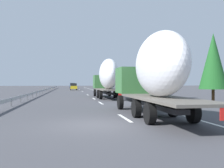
# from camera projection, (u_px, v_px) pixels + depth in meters

# --- Properties ---
(ground_plane) EXTENTS (260.00, 260.00, 0.00)m
(ground_plane) POSITION_uv_depth(u_px,v_px,m) (75.00, 93.00, 51.08)
(ground_plane) COLOR #424247
(lane_stripe_0) EXTENTS (3.20, 0.20, 0.01)m
(lane_stripe_0) POSITION_uv_depth(u_px,v_px,m) (125.00, 118.00, 13.94)
(lane_stripe_0) COLOR white
(lane_stripe_0) RESTS_ON ground_plane
(lane_stripe_1) EXTENTS (3.20, 0.20, 0.01)m
(lane_stripe_1) POSITION_uv_depth(u_px,v_px,m) (101.00, 103.00, 24.41)
(lane_stripe_1) COLOR white
(lane_stripe_1) RESTS_ON ground_plane
(lane_stripe_2) EXTENTS (3.20, 0.20, 0.01)m
(lane_stripe_2) POSITION_uv_depth(u_px,v_px,m) (94.00, 99.00, 31.15)
(lane_stripe_2) COLOR white
(lane_stripe_2) RESTS_ON ground_plane
(lane_stripe_3) EXTENTS (3.20, 0.20, 0.01)m
(lane_stripe_3) POSITION_uv_depth(u_px,v_px,m) (88.00, 95.00, 41.42)
(lane_stripe_3) COLOR white
(lane_stripe_3) RESTS_ON ground_plane
(lane_stripe_4) EXTENTS (3.20, 0.20, 0.01)m
(lane_stripe_4) POSITION_uv_depth(u_px,v_px,m) (82.00, 92.00, 57.24)
(lane_stripe_4) COLOR white
(lane_stripe_4) RESTS_ON ground_plane
(lane_stripe_5) EXTENTS (3.20, 0.20, 0.01)m
(lane_stripe_5) POSITION_uv_depth(u_px,v_px,m) (82.00, 91.00, 59.68)
(lane_stripe_5) COLOR white
(lane_stripe_5) RESTS_ON ground_plane
(lane_stripe_6) EXTENTS (3.20, 0.20, 0.01)m
(lane_stripe_6) POSITION_uv_depth(u_px,v_px,m) (79.00, 90.00, 74.45)
(lane_stripe_6) COLOR white
(lane_stripe_6) RESTS_ON ground_plane
(edge_line_right) EXTENTS (110.00, 0.20, 0.01)m
(edge_line_right) POSITION_uv_depth(u_px,v_px,m) (99.00, 92.00, 56.94)
(edge_line_right) COLOR white
(edge_line_right) RESTS_ON ground_plane
(truck_lead) EXTENTS (12.65, 2.55, 4.96)m
(truck_lead) POSITION_uv_depth(u_px,v_px,m) (107.00, 77.00, 32.24)
(truck_lead) COLOR #387038
(truck_lead) RESTS_ON ground_plane
(truck_trailing) EXTENTS (12.56, 2.55, 4.73)m
(truck_trailing) POSITION_uv_depth(u_px,v_px,m) (153.00, 72.00, 14.61)
(truck_trailing) COLOR #387038
(truck_trailing) RESTS_ON ground_plane
(car_yellow_coupe) EXTENTS (4.14, 1.87, 1.88)m
(car_yellow_coupe) POSITION_uv_depth(u_px,v_px,m) (74.00, 87.00, 69.70)
(car_yellow_coupe) COLOR gold
(car_yellow_coupe) RESTS_ON ground_plane
(car_blue_sedan) EXTENTS (4.04, 1.91, 1.96)m
(car_blue_sedan) POSITION_uv_depth(u_px,v_px,m) (72.00, 86.00, 90.72)
(car_blue_sedan) COLOR #28479E
(car_blue_sedan) RESTS_ON ground_plane
(road_sign) EXTENTS (0.10, 0.90, 3.10)m
(road_sign) POSITION_uv_depth(u_px,v_px,m) (108.00, 82.00, 51.20)
(road_sign) COLOR gray
(road_sign) RESTS_ON ground_plane
(tree_0) EXTENTS (3.05, 3.05, 6.14)m
(tree_0) POSITION_uv_depth(u_px,v_px,m) (161.00, 68.00, 30.71)
(tree_0) COLOR #472D19
(tree_0) RESTS_ON ground_plane
(tree_1) EXTENTS (2.52, 2.52, 6.46)m
(tree_1) POSITION_uv_depth(u_px,v_px,m) (213.00, 61.00, 22.51)
(tree_1) COLOR #472D19
(tree_1) RESTS_ON ground_plane
(tree_2) EXTENTS (3.43, 3.43, 6.78)m
(tree_2) POSITION_uv_depth(u_px,v_px,m) (111.00, 76.00, 78.87)
(tree_2) COLOR #472D19
(tree_2) RESTS_ON ground_plane
(guardrail_median) EXTENTS (94.00, 0.10, 0.76)m
(guardrail_median) POSITION_uv_depth(u_px,v_px,m) (46.00, 89.00, 53.02)
(guardrail_median) COLOR #9EA0A5
(guardrail_median) RESTS_ON ground_plane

